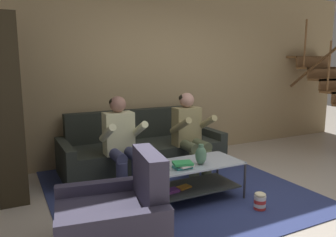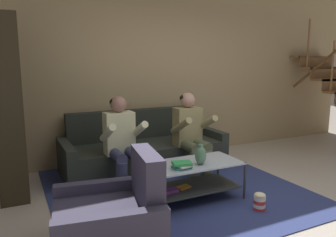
{
  "view_description": "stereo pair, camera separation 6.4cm",
  "coord_description": "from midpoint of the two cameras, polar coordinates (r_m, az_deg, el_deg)",
  "views": [
    {
      "loc": [
        -2.44,
        -2.56,
        1.6
      ],
      "look_at": [
        -0.67,
        0.89,
        0.93
      ],
      "focal_mm": 35.0,
      "sensor_mm": 36.0,
      "label": 1
    },
    {
      "loc": [
        -2.38,
        -2.59,
        1.6
      ],
      "look_at": [
        -0.67,
        0.89,
        0.93
      ],
      "focal_mm": 35.0,
      "sensor_mm": 36.0,
      "label": 2
    }
  ],
  "objects": [
    {
      "name": "back_partition",
      "position": [
        5.58,
        -1.59,
        8.27
      ],
      "size": [
        8.4,
        0.12,
        2.9
      ],
      "primitive_type": "cube",
      "color": "tan",
      "rests_on": "ground"
    },
    {
      "name": "popcorn_tub",
      "position": [
        3.81,
        15.24,
        -13.7
      ],
      "size": [
        0.13,
        0.13,
        0.2
      ],
      "color": "red",
      "rests_on": "ground"
    },
    {
      "name": "area_rug",
      "position": [
        4.41,
        -0.4,
        -11.4
      ],
      "size": [
        3.0,
        3.28,
        0.01
      ],
      "color": "navy",
      "rests_on": "ground"
    },
    {
      "name": "person_seated_right",
      "position": [
        4.66,
        3.52,
        -2.2
      ],
      "size": [
        0.5,
        0.58,
        1.17
      ],
      "color": "#525B3F",
      "rests_on": "ground"
    },
    {
      "name": "ground",
      "position": [
        3.87,
        15.02,
        -14.95
      ],
      "size": [
        16.8,
        16.8,
        0.0
      ],
      "primitive_type": "plane",
      "color": "#BAB0A2"
    },
    {
      "name": "bookshelf",
      "position": [
        4.32,
        -26.81,
        -2.32
      ],
      "size": [
        0.31,
        0.88,
        2.13
      ],
      "color": "#2C2517",
      "rests_on": "ground"
    },
    {
      "name": "person_seated_left",
      "position": [
        4.24,
        -8.54,
        -3.5
      ],
      "size": [
        0.5,
        0.58,
        1.17
      ],
      "color": "#36395B",
      "rests_on": "ground"
    },
    {
      "name": "book_stack",
      "position": [
        3.62,
        2.1,
        -8.07
      ],
      "size": [
        0.24,
        0.21,
        0.07
      ],
      "color": "teal",
      "rests_on": "coffee_table"
    },
    {
      "name": "vase",
      "position": [
        3.75,
        5.26,
        -6.34
      ],
      "size": [
        0.13,
        0.13,
        0.23
      ],
      "color": "#4D795C",
      "rests_on": "coffee_table"
    },
    {
      "name": "armchair",
      "position": [
        2.93,
        -9.93,
        -17.31
      ],
      "size": [
        0.98,
        0.94,
        0.85
      ],
      "color": "#373348",
      "rests_on": "ground"
    },
    {
      "name": "coffee_table",
      "position": [
        3.87,
        3.58,
        -9.84
      ],
      "size": [
        1.15,
        0.57,
        0.45
      ],
      "color": "#AAB7C9",
      "rests_on": "ground"
    },
    {
      "name": "couch",
      "position": [
        5.0,
        -4.89,
        -5.55
      ],
      "size": [
        2.41,
        0.94,
        0.86
      ],
      "color": "#2B312B",
      "rests_on": "ground"
    }
  ]
}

